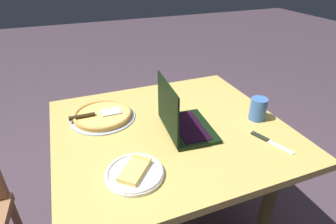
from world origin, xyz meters
TOP-DOWN VIEW (x-y plane):
  - ground_plane at (0.00, 0.00)m, footprint 12.00×12.00m
  - dining_table at (0.00, 0.00)m, footprint 1.07×0.96m
  - laptop at (-0.03, 0.05)m, footprint 0.23×0.31m
  - pizza_plate at (0.24, 0.25)m, footprint 0.22×0.22m
  - pizza_tray at (0.29, -0.20)m, footprint 0.32×0.32m
  - table_knife at (-0.36, 0.26)m, footprint 0.09×0.20m
  - drink_cup at (-0.43, 0.09)m, footprint 0.08×0.08m

SIDE VIEW (x-z plane):
  - ground_plane at x=0.00m, z-range 0.00..0.00m
  - dining_table at x=0.00m, z-range 0.26..0.97m
  - table_knife at x=-0.36m, z-range 0.70..0.71m
  - pizza_plate at x=0.24m, z-range 0.70..0.74m
  - pizza_tray at x=0.29m, z-range 0.70..0.74m
  - drink_cup at x=-0.43m, z-range 0.71..0.82m
  - laptop at x=-0.03m, z-range 0.64..0.89m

